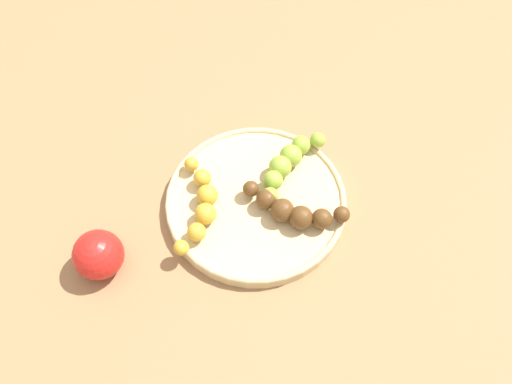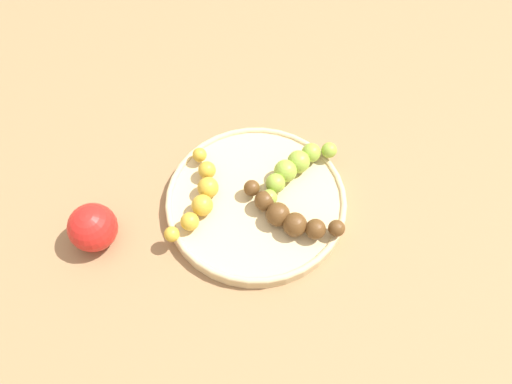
{
  "view_description": "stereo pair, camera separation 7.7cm",
  "coord_description": "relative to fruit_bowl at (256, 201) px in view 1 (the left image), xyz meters",
  "views": [
    {
      "loc": [
        0.26,
        -0.32,
        0.69
      ],
      "look_at": [
        0.0,
        0.0,
        0.04
      ],
      "focal_mm": 35.75,
      "sensor_mm": 36.0,
      "label": 1
    },
    {
      "loc": [
        0.31,
        -0.26,
        0.69
      ],
      "look_at": [
        0.0,
        0.0,
        0.04
      ],
      "focal_mm": 35.75,
      "sensor_mm": 36.0,
      "label": 2
    }
  ],
  "objects": [
    {
      "name": "ground_plane",
      "position": [
        0.0,
        0.0,
        -0.01
      ],
      "size": [
        2.4,
        2.4,
        0.0
      ],
      "primitive_type": "plane",
      "color": "#936D47"
    },
    {
      "name": "banana_spotted",
      "position": [
        -0.05,
        -0.07,
        0.02
      ],
      "size": [
        0.11,
        0.14,
        0.03
      ],
      "rotation": [
        0.0,
        0.0,
        0.65
      ],
      "color": "gold",
      "rests_on": "fruit_bowl"
    },
    {
      "name": "banana_green",
      "position": [
        0.0,
        0.07,
        0.03
      ],
      "size": [
        0.05,
        0.16,
        0.04
      ],
      "rotation": [
        0.0,
        0.0,
        3.18
      ],
      "color": "#8CAD38",
      "rests_on": "fruit_bowl"
    },
    {
      "name": "banana_overripe",
      "position": [
        0.06,
        0.01,
        0.03
      ],
      "size": [
        0.16,
        0.08,
        0.04
      ],
      "rotation": [
        0.0,
        0.0,
        5.04
      ],
      "color": "#593819",
      "rests_on": "fruit_bowl"
    },
    {
      "name": "apple_red",
      "position": [
        -0.11,
        -0.22,
        0.02
      ],
      "size": [
        0.07,
        0.07,
        0.07
      ],
      "primitive_type": "sphere",
      "color": "red",
      "rests_on": "ground_plane"
    },
    {
      "name": "fruit_bowl",
      "position": [
        0.0,
        0.0,
        0.0
      ],
      "size": [
        0.28,
        0.28,
        0.02
      ],
      "color": "#D1B784",
      "rests_on": "ground_plane"
    }
  ]
}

